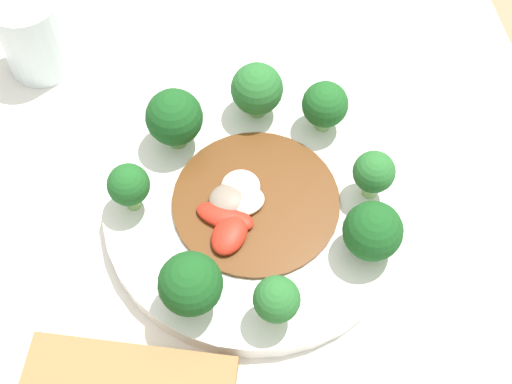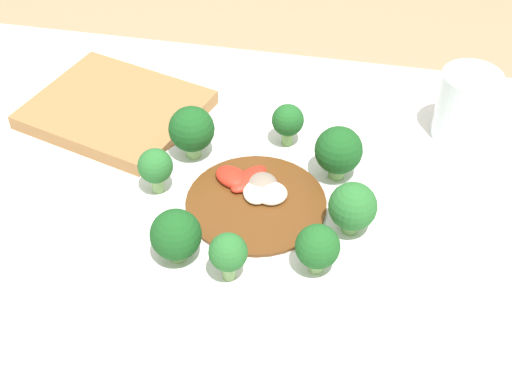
{
  "view_description": "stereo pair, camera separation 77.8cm",
  "coord_description": "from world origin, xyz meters",
  "px_view_note": "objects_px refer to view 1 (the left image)",
  "views": [
    {
      "loc": [
        -0.32,
        0.04,
        1.33
      ],
      "look_at": [
        0.02,
        -0.01,
        0.76
      ],
      "focal_mm": 50.0,
      "sensor_mm": 36.0,
      "label": 1
    },
    {
      "loc": [
        0.13,
        -0.59,
        1.31
      ],
      "look_at": [
        0.02,
        -0.01,
        0.76
      ],
      "focal_mm": 50.0,
      "sensor_mm": 36.0,
      "label": 2
    }
  ],
  "objects_px": {
    "broccoli_southeast": "(325,105)",
    "broccoli_north": "(129,186)",
    "broccoli_southwest": "(373,232)",
    "stirfry_center": "(244,204)",
    "broccoli_south": "(374,173)",
    "broccoli_northwest": "(191,284)",
    "broccoli_northeast": "(174,118)",
    "drinking_glass": "(33,33)",
    "plate": "(256,209)",
    "broccoli_east": "(257,89)",
    "broccoli_west": "(277,300)"
  },
  "relations": [
    {
      "from": "broccoli_west",
      "to": "plate",
      "type": "bearing_deg",
      "value": -0.9
    },
    {
      "from": "broccoli_southeast",
      "to": "drinking_glass",
      "type": "height_order",
      "value": "drinking_glass"
    },
    {
      "from": "broccoli_southeast",
      "to": "broccoli_southwest",
      "type": "xyz_separation_m",
      "value": [
        -0.15,
        -0.01,
        -0.0
      ]
    },
    {
      "from": "broccoli_southeast",
      "to": "broccoli_north",
      "type": "bearing_deg",
      "value": 107.61
    },
    {
      "from": "broccoli_south",
      "to": "broccoli_west",
      "type": "xyz_separation_m",
      "value": [
        -0.11,
        0.11,
        0.0
      ]
    },
    {
      "from": "broccoli_northeast",
      "to": "broccoli_west",
      "type": "bearing_deg",
      "value": -162.22
    },
    {
      "from": "plate",
      "to": "broccoli_south",
      "type": "relative_size",
      "value": 5.1
    },
    {
      "from": "plate",
      "to": "broccoli_west",
      "type": "relative_size",
      "value": 5.07
    },
    {
      "from": "broccoli_northeast",
      "to": "broccoli_southwest",
      "type": "bearing_deg",
      "value": -133.13
    },
    {
      "from": "broccoli_southwest",
      "to": "drinking_glass",
      "type": "bearing_deg",
      "value": 44.9
    },
    {
      "from": "broccoli_southwest",
      "to": "broccoli_northeast",
      "type": "xyz_separation_m",
      "value": [
        0.15,
        0.16,
        0.01
      ]
    },
    {
      "from": "broccoli_south",
      "to": "broccoli_north",
      "type": "xyz_separation_m",
      "value": [
        0.02,
        0.23,
        -0.0
      ]
    },
    {
      "from": "broccoli_southeast",
      "to": "stirfry_center",
      "type": "bearing_deg",
      "value": 131.38
    },
    {
      "from": "broccoli_southeast",
      "to": "broccoli_south",
      "type": "relative_size",
      "value": 1.01
    },
    {
      "from": "broccoli_northwest",
      "to": "broccoli_west",
      "type": "distance_m",
      "value": 0.07
    },
    {
      "from": "broccoli_southwest",
      "to": "drinking_glass",
      "type": "height_order",
      "value": "drinking_glass"
    },
    {
      "from": "broccoli_southwest",
      "to": "stirfry_center",
      "type": "bearing_deg",
      "value": 59.29
    },
    {
      "from": "broccoli_south",
      "to": "broccoli_southwest",
      "type": "distance_m",
      "value": 0.06
    },
    {
      "from": "broccoli_northwest",
      "to": "stirfry_center",
      "type": "xyz_separation_m",
      "value": [
        0.09,
        -0.06,
        -0.03
      ]
    },
    {
      "from": "broccoli_north",
      "to": "broccoli_northwest",
      "type": "bearing_deg",
      "value": -157.76
    },
    {
      "from": "broccoli_northeast",
      "to": "stirfry_center",
      "type": "xyz_separation_m",
      "value": [
        -0.09,
        -0.05,
        -0.03
      ]
    },
    {
      "from": "broccoli_northeast",
      "to": "broccoli_east",
      "type": "bearing_deg",
      "value": -73.72
    },
    {
      "from": "broccoli_north",
      "to": "broccoli_northwest",
      "type": "height_order",
      "value": "broccoli_northwest"
    },
    {
      "from": "broccoli_south",
      "to": "broccoli_southwest",
      "type": "xyz_separation_m",
      "value": [
        -0.06,
        0.02,
        -0.0
      ]
    },
    {
      "from": "broccoli_south",
      "to": "broccoli_northeast",
      "type": "distance_m",
      "value": 0.2
    },
    {
      "from": "broccoli_south",
      "to": "broccoli_northwest",
      "type": "xyz_separation_m",
      "value": [
        -0.09,
        0.18,
        0.0
      ]
    },
    {
      "from": "broccoli_northeast",
      "to": "drinking_glass",
      "type": "height_order",
      "value": "drinking_glass"
    },
    {
      "from": "broccoli_west",
      "to": "drinking_glass",
      "type": "distance_m",
      "value": 0.41
    },
    {
      "from": "broccoli_east",
      "to": "broccoli_west",
      "type": "relative_size",
      "value": 1.09
    },
    {
      "from": "broccoli_southeast",
      "to": "broccoli_north",
      "type": "xyz_separation_m",
      "value": [
        -0.06,
        0.2,
        0.0
      ]
    },
    {
      "from": "broccoli_north",
      "to": "broccoli_southwest",
      "type": "relative_size",
      "value": 0.91
    },
    {
      "from": "plate",
      "to": "broccoli_southeast",
      "type": "distance_m",
      "value": 0.12
    },
    {
      "from": "broccoli_south",
      "to": "stirfry_center",
      "type": "bearing_deg",
      "value": 88.19
    },
    {
      "from": "broccoli_southwest",
      "to": "broccoli_northwest",
      "type": "distance_m",
      "value": 0.17
    },
    {
      "from": "broccoli_southeast",
      "to": "broccoli_south",
      "type": "height_order",
      "value": "same"
    },
    {
      "from": "broccoli_northeast",
      "to": "stirfry_center",
      "type": "distance_m",
      "value": 0.11
    },
    {
      "from": "broccoli_northeast",
      "to": "drinking_glass",
      "type": "bearing_deg",
      "value": 42.78
    },
    {
      "from": "broccoli_southeast",
      "to": "broccoli_northwest",
      "type": "distance_m",
      "value": 0.23
    },
    {
      "from": "plate",
      "to": "broccoli_east",
      "type": "height_order",
      "value": "broccoli_east"
    },
    {
      "from": "broccoli_west",
      "to": "drinking_glass",
      "type": "bearing_deg",
      "value": 30.05
    },
    {
      "from": "broccoli_northeast",
      "to": "drinking_glass",
      "type": "distance_m",
      "value": 0.21
    },
    {
      "from": "plate",
      "to": "broccoli_southwest",
      "type": "distance_m",
      "value": 0.12
    },
    {
      "from": "plate",
      "to": "stirfry_center",
      "type": "bearing_deg",
      "value": 104.58
    },
    {
      "from": "broccoli_north",
      "to": "broccoli_west",
      "type": "distance_m",
      "value": 0.18
    },
    {
      "from": "plate",
      "to": "broccoli_south",
      "type": "bearing_deg",
      "value": -93.58
    },
    {
      "from": "broccoli_north",
      "to": "broccoli_northeast",
      "type": "xyz_separation_m",
      "value": [
        0.07,
        -0.05,
        0.0
      ]
    },
    {
      "from": "broccoli_north",
      "to": "broccoli_west",
      "type": "xyz_separation_m",
      "value": [
        -0.13,
        -0.11,
        0.0
      ]
    },
    {
      "from": "plate",
      "to": "broccoli_south",
      "type": "xyz_separation_m",
      "value": [
        -0.01,
        -0.11,
        0.05
      ]
    },
    {
      "from": "broccoli_south",
      "to": "drinking_glass",
      "type": "relative_size",
      "value": 0.61
    },
    {
      "from": "broccoli_east",
      "to": "broccoli_northeast",
      "type": "distance_m",
      "value": 0.09
    }
  ]
}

